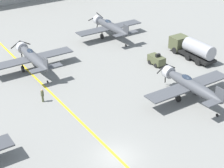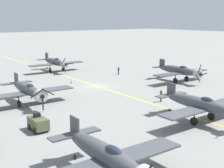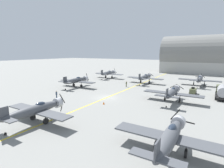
% 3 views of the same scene
% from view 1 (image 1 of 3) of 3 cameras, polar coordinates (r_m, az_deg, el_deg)
% --- Properties ---
extents(ground_plane, '(400.00, 400.00, 0.00)m').
position_cam_1_polar(ground_plane, '(37.06, 0.69, -11.01)').
color(ground_plane, gray).
extents(taxiway_stripe, '(0.30, 160.00, 0.01)m').
position_cam_1_polar(taxiway_stripe, '(37.06, 0.69, -11.01)').
color(taxiway_stripe, yellow).
rests_on(taxiway_stripe, ground).
extents(airplane_mid_right, '(12.00, 9.98, 3.65)m').
position_cam_1_polar(airplane_mid_right, '(45.97, 11.89, -0.14)').
color(airplane_mid_right, '#494C51').
rests_on(airplane_mid_right, ground).
extents(airplane_far_right, '(12.00, 9.98, 3.65)m').
position_cam_1_polar(airplane_far_right, '(63.79, -0.23, 8.75)').
color(airplane_far_right, '#47494E').
rests_on(airplane_far_right, ground).
extents(airplane_far_center, '(12.00, 9.98, 3.65)m').
position_cam_1_polar(airplane_far_center, '(53.33, -11.99, 4.00)').
color(airplane_far_center, '#4C4E53').
rests_on(airplane_far_center, ground).
extents(fuel_tanker, '(2.67, 8.00, 2.98)m').
position_cam_1_polar(fuel_tanker, '(57.75, 12.11, 5.38)').
color(fuel_tanker, black).
rests_on(fuel_tanker, ground).
extents(tow_tractor, '(1.57, 2.60, 1.79)m').
position_cam_1_polar(tow_tractor, '(54.75, 6.80, 3.70)').
color(tow_tractor, '#515638').
rests_on(tow_tractor, ground).
extents(ground_crew_inspecting, '(0.37, 0.37, 1.71)m').
position_cam_1_polar(ground_crew_inspecting, '(45.81, -10.56, -1.66)').
color(ground_crew_inspecting, '#515638').
rests_on(ground_crew_inspecting, ground).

